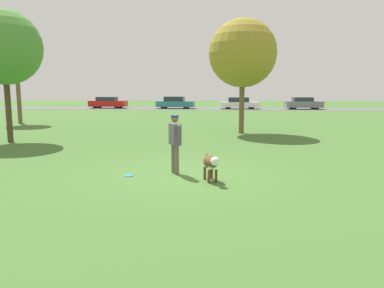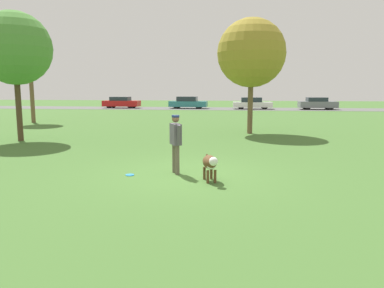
# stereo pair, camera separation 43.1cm
# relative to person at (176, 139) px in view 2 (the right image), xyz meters

# --- Properties ---
(ground_plane) EXTENTS (120.00, 120.00, 0.00)m
(ground_plane) POSITION_rel_person_xyz_m (0.28, -0.09, -0.98)
(ground_plane) COLOR #426B2D
(far_road_strip) EXTENTS (120.00, 6.00, 0.01)m
(far_road_strip) POSITION_rel_person_xyz_m (0.28, 32.74, -0.97)
(far_road_strip) COLOR #5B5B59
(far_road_strip) RESTS_ON ground_plane
(person) EXTENTS (0.40, 0.70, 1.64)m
(person) POSITION_rel_person_xyz_m (0.00, 0.00, 0.00)
(person) COLOR #665B4C
(person) RESTS_ON ground_plane
(dog) EXTENTS (0.52, 1.03, 0.71)m
(dog) POSITION_rel_person_xyz_m (1.02, -0.82, -0.49)
(dog) COLOR brown
(dog) RESTS_ON ground_plane
(frisbee) EXTENTS (0.24, 0.24, 0.02)m
(frisbee) POSITION_rel_person_xyz_m (-1.22, -0.38, -0.97)
(frisbee) COLOR #268CE5
(frisbee) RESTS_ON ground_plane
(tree_far_left) EXTENTS (2.61, 2.61, 6.34)m
(tree_far_left) POSITION_rel_person_xyz_m (-12.27, 14.06, 4.01)
(tree_far_left) COLOR brown
(tree_far_left) RESTS_ON ground_plane
(tree_mid_center) EXTENTS (3.50, 3.50, 5.89)m
(tree_mid_center) POSITION_rel_person_xyz_m (2.33, 9.61, 3.15)
(tree_mid_center) COLOR brown
(tree_mid_center) RESTS_ON ground_plane
(tree_near_left) EXTENTS (3.19, 3.19, 5.69)m
(tree_near_left) POSITION_rel_person_xyz_m (-8.04, 5.58, 3.10)
(tree_near_left) COLOR #4C3826
(tree_near_left) RESTS_ON ground_plane
(parked_car_red) EXTENTS (4.31, 1.84, 1.32)m
(parked_car_red) POSITION_rel_person_xyz_m (-12.00, 32.92, -0.32)
(parked_car_red) COLOR red
(parked_car_red) RESTS_ON ground_plane
(parked_car_teal) EXTENTS (4.37, 1.97, 1.38)m
(parked_car_teal) POSITION_rel_person_xyz_m (-4.03, 32.80, -0.30)
(parked_car_teal) COLOR teal
(parked_car_teal) RESTS_ON ground_plane
(parked_car_white) EXTENTS (4.38, 1.85, 1.31)m
(parked_car_white) POSITION_rel_person_xyz_m (3.28, 32.58, -0.33)
(parked_car_white) COLOR white
(parked_car_white) RESTS_ON ground_plane
(parked_car_grey) EXTENTS (4.11, 1.91, 1.33)m
(parked_car_grey) POSITION_rel_person_xyz_m (10.38, 32.53, -0.31)
(parked_car_grey) COLOR slate
(parked_car_grey) RESTS_ON ground_plane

